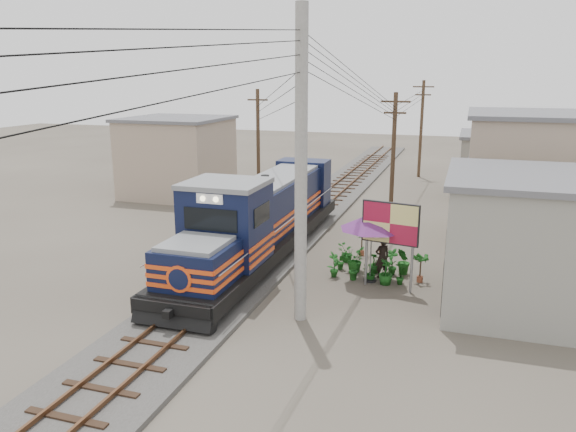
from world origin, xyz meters
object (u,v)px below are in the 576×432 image
(market_umbrella, at_px, (372,222))
(locomotive, at_px, (261,220))
(vendor, at_px, (382,258))
(billboard, at_px, (390,226))

(market_umbrella, bearing_deg, locomotive, 164.39)
(locomotive, relative_size, market_umbrella, 5.80)
(vendor, bearing_deg, billboard, 73.22)
(locomotive, distance_m, vendor, 5.63)
(billboard, height_order, market_umbrella, billboard)
(market_umbrella, relative_size, vendor, 1.65)
(billboard, height_order, vendor, billboard)
(locomotive, height_order, billboard, locomotive)
(locomotive, distance_m, billboard, 6.27)
(locomotive, relative_size, vendor, 9.59)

